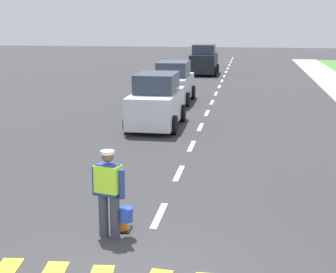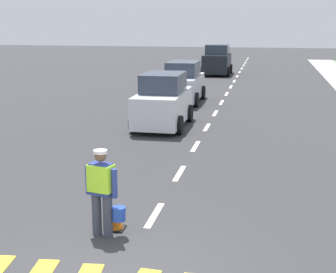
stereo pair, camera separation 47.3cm
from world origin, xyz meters
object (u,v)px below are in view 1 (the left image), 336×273
road_worker (110,190)px  traffic_cone_near (121,218)px  car_oncoming_third (204,61)px  car_oncoming_lead (156,102)px  car_oncoming_second (173,84)px

road_worker → traffic_cone_near: bearing=69.5°
car_oncoming_third → car_oncoming_lead: 19.13m
traffic_cone_near → car_oncoming_third: (-0.97, 28.80, 0.77)m
road_worker → traffic_cone_near: 0.76m
traffic_cone_near → car_oncoming_lead: (-1.07, 9.67, 0.69)m
road_worker → traffic_cone_near: size_ratio=3.25×
car_oncoming_second → car_oncoming_lead: bearing=-87.7°
traffic_cone_near → car_oncoming_third: bearing=91.9°
car_oncoming_lead → car_oncoming_third: bearing=89.7°
car_oncoming_third → car_oncoming_lead: car_oncoming_third is taller
car_oncoming_second → car_oncoming_third: bearing=88.5°
car_oncoming_lead → road_worker: bearing=-84.6°
car_oncoming_third → car_oncoming_lead: size_ratio=1.03×
traffic_cone_near → car_oncoming_lead: size_ratio=0.13×
road_worker → car_oncoming_third: 29.15m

